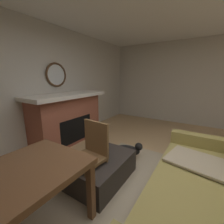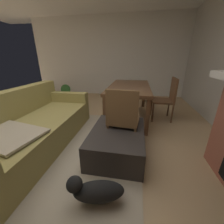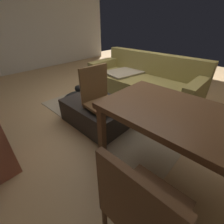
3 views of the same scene
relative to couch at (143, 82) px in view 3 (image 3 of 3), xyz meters
name	(u,v)px [view 3 (image 3 of 3)]	position (x,y,z in m)	size (l,w,h in m)	color
floor	(122,102)	(-0.10, -0.56, -0.30)	(8.96, 8.96, 0.00)	tan
wall_left	(29,23)	(-3.83, -0.56, 1.04)	(0.12, 5.76, 2.68)	beige
area_rug	(123,107)	(0.04, -0.71, -0.29)	(2.60, 2.00, 0.01)	tan
couch	(143,82)	(0.00, 0.00, 0.00)	(2.29, 0.99, 0.85)	#9E8E4C
ottoman_coffee_table	(97,112)	(0.04, -1.35, -0.12)	(1.02, 0.73, 0.37)	#2D2826
tv_remote	(101,103)	(0.13, -1.35, 0.08)	(0.05, 0.16, 0.02)	black
dining_table	(197,126)	(1.44, -1.42, 0.36)	(1.75, 0.87, 0.74)	brown
dining_chair_west	(99,96)	(0.17, -1.41, 0.22)	(0.48, 0.48, 0.93)	brown
dining_chair_south	(141,209)	(1.44, -2.25, 0.22)	(0.44, 0.44, 0.93)	brown
small_dog	(73,96)	(-0.77, -1.26, -0.14)	(0.30, 0.54, 0.28)	black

